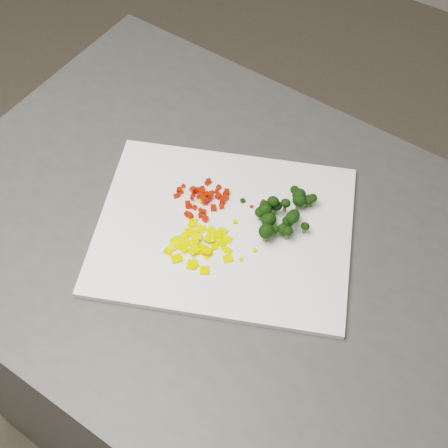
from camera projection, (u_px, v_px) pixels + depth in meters
The scene contains 135 objects.
ground at pixel (194, 378), 1.79m from camera, with size 4.00×4.00×0.00m, color #716050.
counter_block at pixel (230, 355), 1.35m from camera, with size 1.00×0.70×0.90m, color #434340.
cutting_board at pixel (224, 230), 0.99m from camera, with size 0.40×0.31×0.01m, color white.
carrot_pile at pixel (202, 195), 1.01m from camera, with size 0.09×0.09×0.02m, color red, non-canonical shape.
pepper_pile at pixel (199, 246), 0.96m from camera, with size 0.10×0.10×0.01m, color yellow, non-canonical shape.
broccoli_pile at pixel (286, 211), 0.97m from camera, with size 0.11×0.11×0.05m, color black, non-canonical shape.
carrot_cube_0 at pixel (207, 195), 1.02m from camera, with size 0.01×0.01×0.01m, color red.
carrot_cube_1 at pixel (204, 197), 1.01m from camera, with size 0.01×0.01×0.01m, color red.
carrot_cube_2 at pixel (223, 202), 1.01m from camera, with size 0.01×0.01×0.01m, color red.
carrot_cube_3 at pixel (205, 219), 0.99m from camera, with size 0.01×0.01×0.01m, color red.
carrot_cube_4 at pixel (190, 206), 1.00m from camera, with size 0.01×0.01×0.01m, color red.
carrot_cube_5 at pixel (188, 204), 1.01m from camera, with size 0.01×0.01×0.01m, color red.
carrot_cube_6 at pixel (223, 201), 1.01m from camera, with size 0.01×0.01×0.01m, color red.
carrot_cube_7 at pixel (205, 196), 1.01m from camera, with size 0.01×0.01×0.01m, color red.
carrot_cube_8 at pixel (181, 192), 1.02m from camera, with size 0.01×0.01×0.01m, color red.
carrot_cube_9 at pixel (219, 195), 1.02m from camera, with size 0.01×0.01×0.01m, color red.
carrot_cube_10 at pixel (206, 202), 1.01m from camera, with size 0.01×0.01×0.01m, color red.
carrot_cube_11 at pixel (183, 186), 1.03m from camera, with size 0.01×0.01×0.01m, color red.
carrot_cube_12 at pixel (210, 194), 1.01m from camera, with size 0.01×0.01×0.01m, color red.
carrot_cube_13 at pixel (190, 216), 0.99m from camera, with size 0.01×0.01×0.01m, color red.
carrot_cube_14 at pixel (212, 193), 1.02m from camera, with size 0.01×0.01×0.01m, color red.
carrot_cube_15 at pixel (200, 195), 1.01m from camera, with size 0.01×0.01×0.01m, color red.
carrot_cube_16 at pixel (203, 197), 1.00m from camera, with size 0.01×0.01×0.01m, color red.
carrot_cube_17 at pixel (200, 216), 0.99m from camera, with size 0.01×0.01×0.01m, color red.
carrot_cube_18 at pixel (218, 196), 1.01m from camera, with size 0.01×0.01×0.01m, color red.
carrot_cube_19 at pixel (187, 214), 1.00m from camera, with size 0.01×0.01×0.01m, color red.
carrot_cube_20 at pixel (192, 189), 1.02m from camera, with size 0.01×0.01×0.01m, color red.
carrot_cube_21 at pixel (203, 192), 1.01m from camera, with size 0.01×0.01×0.01m, color red.
carrot_cube_22 at pixel (194, 190), 1.02m from camera, with size 0.01×0.01×0.01m, color red.
carrot_cube_23 at pixel (206, 195), 1.01m from camera, with size 0.01×0.01×0.01m, color red.
carrot_cube_24 at pixel (208, 198), 1.01m from camera, with size 0.01×0.01×0.01m, color red.
carrot_cube_25 at pixel (202, 192), 1.01m from camera, with size 0.01×0.01×0.01m, color red.
carrot_cube_26 at pixel (200, 210), 1.00m from camera, with size 0.01×0.01×0.01m, color red.
carrot_cube_27 at pixel (204, 200), 1.00m from camera, with size 0.01×0.01×0.01m, color red.
carrot_cube_28 at pixel (203, 188), 1.02m from camera, with size 0.01×0.01×0.01m, color red.
carrot_cube_29 at pixel (213, 208), 1.00m from camera, with size 0.01×0.01×0.01m, color red.
carrot_cube_30 at pixel (199, 190), 1.02m from camera, with size 0.01×0.01×0.01m, color red.
carrot_cube_31 at pixel (193, 190), 1.01m from camera, with size 0.01×0.01×0.01m, color red.
carrot_cube_32 at pixel (175, 196), 1.02m from camera, with size 0.01×0.01×0.01m, color red.
carrot_cube_33 at pixel (205, 195), 1.01m from camera, with size 0.01×0.01×0.01m, color red.
carrot_cube_34 at pixel (201, 212), 1.00m from camera, with size 0.01×0.01×0.01m, color red.
carrot_cube_35 at pixel (217, 191), 1.02m from camera, with size 0.01×0.01×0.01m, color red.
carrot_cube_36 at pixel (179, 190), 1.02m from camera, with size 0.01×0.01×0.01m, color red.
carrot_cube_37 at pixel (192, 197), 1.01m from camera, with size 0.01×0.01×0.01m, color red.
carrot_cube_38 at pixel (188, 206), 1.00m from camera, with size 0.01×0.01×0.01m, color red.
carrot_cube_39 at pixel (227, 191), 1.02m from camera, with size 0.01×0.01×0.01m, color red.
carrot_cube_40 at pixel (221, 206), 1.00m from camera, with size 0.01×0.01×0.01m, color red.
carrot_cube_41 at pixel (179, 195), 1.02m from camera, with size 0.01×0.01×0.01m, color red.
carrot_cube_42 at pixel (206, 200), 1.00m from camera, with size 0.01×0.01×0.01m, color red.
carrot_cube_43 at pixel (187, 215), 0.99m from camera, with size 0.01×0.01×0.01m, color red.
carrot_cube_44 at pixel (205, 218), 0.99m from camera, with size 0.01×0.01×0.01m, color red.
carrot_cube_45 at pixel (225, 198), 1.01m from camera, with size 0.01×0.01×0.01m, color red.
carrot_cube_46 at pixel (203, 196), 1.02m from camera, with size 0.01×0.01×0.01m, color red.
carrot_cube_47 at pixel (227, 192), 1.02m from camera, with size 0.01×0.01×0.01m, color red.
carrot_cube_48 at pixel (193, 194), 1.02m from camera, with size 0.01×0.01×0.01m, color red.
carrot_cube_49 at pixel (207, 183), 1.03m from camera, with size 0.01×0.01×0.01m, color red.
carrot_cube_50 at pixel (202, 191), 1.02m from camera, with size 0.01×0.01×0.01m, color red.
carrot_cube_51 at pixel (226, 193), 1.02m from camera, with size 0.01×0.01×0.01m, color red.
carrot_cube_52 at pixel (211, 194), 1.02m from camera, with size 0.01×0.01×0.01m, color red.
carrot_cube_53 at pixel (203, 199), 1.01m from camera, with size 0.01×0.01×0.01m, color red.
carrot_cube_54 at pixel (200, 197), 1.01m from camera, with size 0.01×0.01×0.01m, color red.
carrot_cube_55 at pixel (204, 212), 1.00m from camera, with size 0.01×0.01×0.01m, color red.
carrot_cube_56 at pixel (209, 200), 1.01m from camera, with size 0.01×0.01×0.01m, color red.
carrot_cube_57 at pixel (195, 190), 1.02m from camera, with size 0.01×0.01×0.01m, color red.
carrot_cube_58 at pixel (209, 181), 1.03m from camera, with size 0.01×0.01×0.01m, color red.
carrot_cube_59 at pixel (195, 208), 1.00m from camera, with size 0.01×0.01×0.01m, color red.
carrot_cube_60 at pixel (219, 187), 1.03m from camera, with size 0.01×0.01×0.01m, color red.
pepper_chunk_0 at pixel (194, 251), 0.96m from camera, with size 0.01×0.01×0.00m, color yellow.
pepper_chunk_1 at pixel (194, 242), 0.96m from camera, with size 0.01×0.01×0.00m, color yellow.
pepper_chunk_2 at pixel (226, 250), 0.96m from camera, with size 0.02×0.01×0.00m, color yellow.
pepper_chunk_3 at pixel (222, 243), 0.97m from camera, with size 0.01×0.01×0.00m, color yellow.
pepper_chunk_4 at pixel (193, 264), 0.94m from camera, with size 0.02×0.01×0.00m, color yellow.
pepper_chunk_5 at pixel (215, 236), 0.97m from camera, with size 0.01×0.02×0.00m, color yellow.
pepper_chunk_6 at pixel (207, 254), 0.95m from camera, with size 0.02×0.01×0.00m, color yellow.
pepper_chunk_7 at pixel (184, 236), 0.97m from camera, with size 0.01×0.01×0.00m, color yellow.
pepper_chunk_8 at pixel (172, 247), 0.96m from camera, with size 0.01×0.01×0.00m, color yellow.
pepper_chunk_9 at pixel (202, 249), 0.96m from camera, with size 0.02×0.02×0.00m, color yellow.
pepper_chunk_10 at pixel (211, 231), 0.98m from camera, with size 0.01×0.02×0.00m, color yellow.
pepper_chunk_11 at pixel (194, 250), 0.95m from camera, with size 0.02×0.01×0.00m, color yellow.
pepper_chunk_12 at pixel (204, 270), 0.94m from camera, with size 0.01×0.01×0.00m, color yellow.
pepper_chunk_13 at pixel (220, 235), 0.97m from camera, with size 0.01×0.01×0.00m, color yellow.
pepper_chunk_14 at pixel (176, 245), 0.96m from camera, with size 0.01×0.01×0.00m, color yellow.
pepper_chunk_15 at pixel (183, 241), 0.97m from camera, with size 0.01×0.01×0.00m, color yellow.
pepper_chunk_16 at pixel (228, 258), 0.95m from camera, with size 0.01×0.02×0.00m, color yellow.
pepper_chunk_17 at pixel (168, 251), 0.96m from camera, with size 0.01×0.01×0.00m, color yellow.
pepper_chunk_18 at pixel (211, 238), 0.96m from camera, with size 0.01×0.01×0.00m, color yellow.
pepper_chunk_19 at pixel (207, 251), 0.95m from camera, with size 0.01×0.01×0.00m, color yellow.
pepper_chunk_20 at pixel (176, 241), 0.97m from camera, with size 0.02×0.01×0.00m, color yellow.
pepper_chunk_21 at pixel (194, 235), 0.97m from camera, with size 0.01×0.01×0.00m, color yellow.
pepper_chunk_22 at pixel (185, 243), 0.97m from camera, with size 0.01×0.01×0.00m, color yellow.
pepper_chunk_23 at pixel (208, 237), 0.97m from camera, with size 0.02×0.01×0.00m, color yellow.
pepper_chunk_24 at pixel (223, 231), 0.98m from camera, with size 0.01×0.01×0.00m, color yellow.
pepper_chunk_25 at pixel (226, 239), 0.97m from camera, with size 0.02×0.01×0.00m, color yellow.
pepper_chunk_26 at pixel (214, 246), 0.96m from camera, with size 0.01×0.01×0.00m, color yellow.
pepper_chunk_27 at pixel (192, 264), 0.94m from camera, with size 0.02×0.01×0.00m, color yellow.
pepper_chunk_28 at pixel (193, 223), 0.99m from camera, with size 0.02×0.01×0.00m, color yellow.
pepper_chunk_29 at pixel (194, 248), 0.95m from camera, with size 0.01×0.01×0.00m, color yellow.
pepper_chunk_30 at pixel (177, 258), 0.95m from camera, with size 0.02×0.02×0.00m, color yellow.
pepper_chunk_31 at pixel (190, 232), 0.98m from camera, with size 0.02×0.01×0.00m, color yellow.
pepper_chunk_32 at pixel (183, 248), 0.96m from camera, with size 0.02×0.01×0.00m, color yellow.
pepper_chunk_33 at pixel (176, 243), 0.96m from camera, with size 0.02×0.01×0.00m, color yellow.
pepper_chunk_34 at pixel (197, 237), 0.97m from camera, with size 0.01×0.01×0.00m, color yellow.
pepper_chunk_35 at pixel (201, 229), 0.98m from camera, with size 0.01×0.01×0.00m, color yellow.
pepper_chunk_36 at pixel (197, 250), 0.96m from camera, with size 0.01×0.02×0.00m, color yellow.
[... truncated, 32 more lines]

